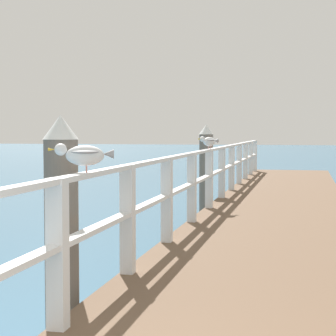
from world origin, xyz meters
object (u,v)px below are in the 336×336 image
dock_piling_near (62,234)px  seagull_foreground (84,154)px  dock_piling_far (206,173)px  seagull_background (209,141)px

dock_piling_near → seagull_foreground: dock_piling_near is taller
dock_piling_far → seagull_background: (0.38, -2.08, 0.68)m
dock_piling_near → seagull_background: bearing=86.1°
seagull_foreground → seagull_background: bearing=-21.3°
dock_piling_near → dock_piling_far: same height
dock_piling_near → seagull_background: (0.38, 5.53, 0.68)m
dock_piling_near → dock_piling_far: bearing=90.0°
dock_piling_near → seagull_foreground: (0.37, -0.47, 0.68)m
dock_piling_near → dock_piling_far: 7.61m
dock_piling_far → seagull_foreground: dock_piling_far is taller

